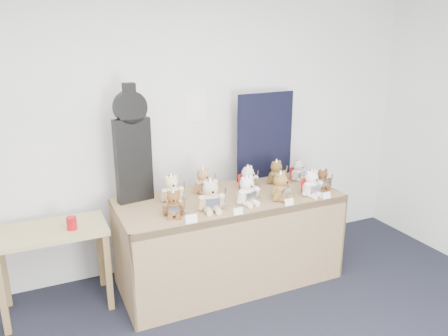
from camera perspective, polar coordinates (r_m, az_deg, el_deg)
name	(u,v)px	position (r m, az deg, el deg)	size (l,w,h in m)	color
room_shell	(195,106)	(4.20, -3.80, 8.13)	(6.00, 6.00, 6.00)	silver
display_table	(233,218)	(3.93, 1.19, -6.60)	(2.00, 0.83, 0.83)	olive
side_table	(52,243)	(3.87, -21.52, -9.09)	(0.87, 0.49, 0.73)	tan
guitar_case	(132,145)	(3.78, -11.86, 2.93)	(0.32, 0.14, 1.02)	black
navy_board	(265,136)	(4.38, 5.41, 4.19)	(0.64, 0.02, 0.86)	black
red_cup	(72,223)	(3.73, -19.28, -6.83)	(0.08, 0.08, 0.11)	#B80C13
teddy_front_far_left	(174,205)	(3.52, -6.60, -4.76)	(0.20, 0.19, 0.24)	brown
teddy_front_left	(211,197)	(3.59, -1.74, -3.78)	(0.25, 0.21, 0.31)	beige
teddy_front_centre	(247,191)	(3.74, 3.04, -3.03)	(0.24, 0.21, 0.29)	white
teddy_front_right	(281,187)	(3.86, 7.45, -2.54)	(0.24, 0.23, 0.29)	olive
teddy_front_far_right	(312,184)	(4.00, 11.36, -2.09)	(0.23, 0.20, 0.27)	white
teddy_front_end	(323,180)	(4.22, 12.76, -1.50)	(0.18, 0.16, 0.22)	brown
teddy_back_left	(172,190)	(3.81, -6.84, -2.83)	(0.22, 0.18, 0.28)	beige
teddy_back_centre_left	(204,182)	(3.99, -2.68, -1.79)	(0.23, 0.20, 0.28)	tan
teddy_back_centre_right	(248,179)	(4.07, 3.18, -1.49)	(0.22, 0.21, 0.27)	silver
teddy_back_right	(276,173)	(4.28, 6.87, -0.68)	(0.22, 0.19, 0.26)	brown
teddy_back_end	(298,171)	(4.41, 9.66, -0.43)	(0.19, 0.18, 0.23)	silver
entry_card_a	(191,219)	(3.39, -4.28, -6.65)	(0.10, 0.00, 0.07)	white
entry_card_b	(238,211)	(3.54, 1.87, -5.69)	(0.08, 0.00, 0.06)	white
entry_card_c	(289,202)	(3.76, 8.52, -4.43)	(0.08, 0.00, 0.06)	white
entry_card_d	(327,196)	(3.98, 13.25, -3.52)	(0.08, 0.00, 0.06)	white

